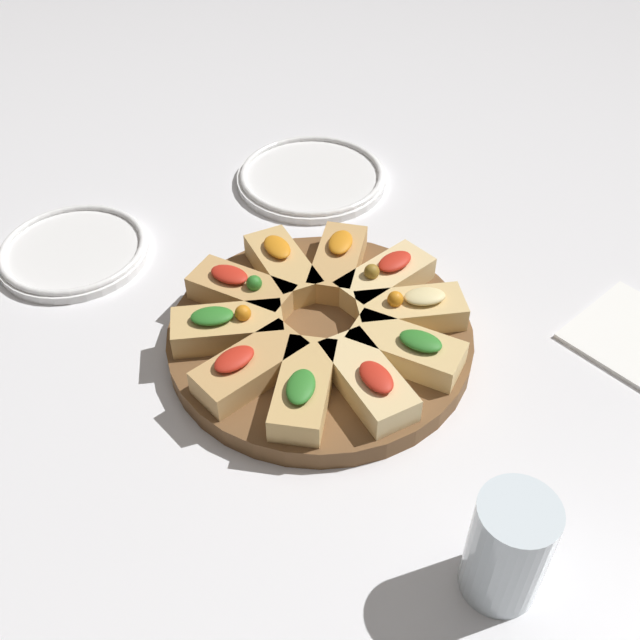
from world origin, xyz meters
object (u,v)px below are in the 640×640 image
plate_left (74,250)px  water_glass (508,548)px  napkin_stack (633,332)px  serving_board (320,337)px  plate_right (312,176)px

plate_left → water_glass: water_glass is taller
plate_left → napkin_stack: size_ratio=1.39×
serving_board → plate_right: size_ratio=1.56×
serving_board → plate_left: size_ratio=1.77×
serving_board → napkin_stack: size_ratio=2.46×
water_glass → napkin_stack: water_glass is taller
plate_left → napkin_stack: bearing=-57.1°
napkin_stack → serving_board: bearing=137.6°
plate_left → water_glass: size_ratio=1.70×
serving_board → water_glass: water_glass is taller
napkin_stack → plate_left: bearing=122.9°
plate_left → plate_right: (0.32, -0.09, -0.00)m
plate_left → napkin_stack: 0.65m
serving_board → water_glass: 0.31m
serving_board → napkin_stack: (0.25, -0.23, -0.01)m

